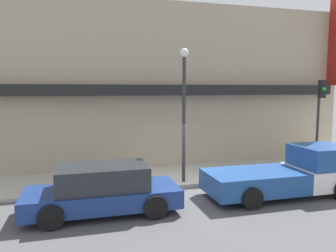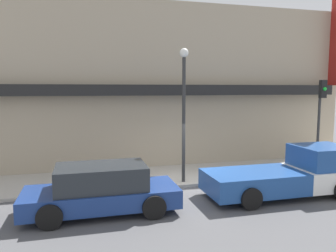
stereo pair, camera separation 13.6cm
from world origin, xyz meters
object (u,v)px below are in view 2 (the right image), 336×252
parked_car (102,189)px  fire_hydrant (131,174)px  pickup_truck (292,174)px  street_lamp (184,99)px  traffic_light (320,110)px

parked_car → fire_hydrant: 2.90m
pickup_truck → street_lamp: size_ratio=1.07×
traffic_light → parked_car: bearing=-166.9°
parked_car → street_lamp: bearing=31.2°
fire_hydrant → traffic_light: size_ratio=0.17×
parked_car → fire_hydrant: parked_car is taller
street_lamp → traffic_light: bearing=0.6°
pickup_truck → street_lamp: street_lamp is taller
parked_car → street_lamp: 4.91m
pickup_truck → street_lamp: (-3.47, 2.24, 2.70)m
fire_hydrant → pickup_truck: bearing=-24.9°
pickup_truck → traffic_light: (3.02, 2.30, 2.18)m
street_lamp → pickup_truck: bearing=-32.8°
parked_car → traffic_light: traffic_light is taller
parked_car → traffic_light: bearing=11.0°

